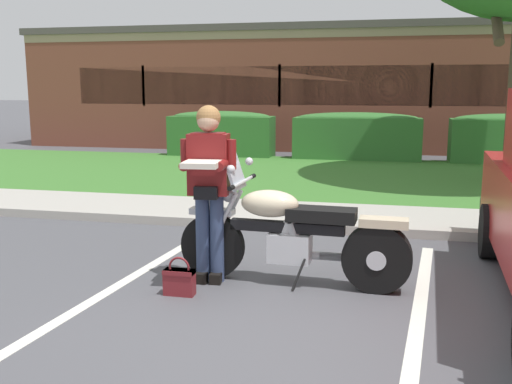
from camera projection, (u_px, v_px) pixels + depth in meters
The scene contains 13 objects.
ground_plane at pixel (311, 318), 4.79m from camera, with size 140.00×140.00×0.00m, color #4C4C51.
curb_strip at pixel (340, 229), 7.56m from camera, with size 60.00×0.20×0.12m, color #ADA89E.
concrete_walk at pixel (345, 216), 8.38m from camera, with size 60.00×1.50×0.08m, color #ADA89E.
grass_lawn at pixel (358, 177), 12.02m from camera, with size 60.00×6.08×0.06m, color #3D752D.
stall_stripe_0 at pixel (108, 291), 5.40m from camera, with size 0.12×4.40×0.01m, color silver.
stall_stripe_1 at pixel (418, 317), 4.80m from camera, with size 0.12×4.40×0.01m, color silver.
motorcycle at pixel (300, 235), 5.52m from camera, with size 2.24×0.82×1.26m.
rider_person at pixel (209, 180), 5.52m from camera, with size 0.53×0.60×1.70m.
handbag at pixel (179, 280), 5.30m from camera, with size 0.28×0.13×0.36m.
hedge_left at pixel (221, 133), 15.64m from camera, with size 2.79×0.90×1.24m.
hedge_center_left at pixel (357, 135), 14.86m from camera, with size 3.20×0.90×1.24m.
hedge_center_right at pixel (507, 138), 14.08m from camera, with size 2.66×0.90×1.24m.
brick_building at pixel (421, 88), 21.12m from camera, with size 24.90×11.19×3.67m.
Camera 1 is at (0.56, -4.52, 1.87)m, focal length 40.90 mm.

